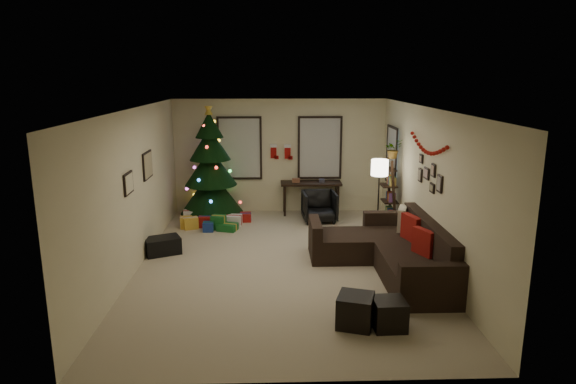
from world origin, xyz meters
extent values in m
plane|color=#B7A88A|center=(0.00, 0.00, 0.00)|extent=(7.00, 7.00, 0.00)
plane|color=white|center=(0.00, 0.00, 2.70)|extent=(7.00, 7.00, 0.00)
plane|color=beige|center=(0.00, 3.50, 1.35)|extent=(5.00, 0.00, 5.00)
plane|color=beige|center=(0.00, -3.50, 1.35)|extent=(5.00, 0.00, 5.00)
plane|color=beige|center=(-2.50, 0.00, 1.35)|extent=(0.00, 7.00, 7.00)
plane|color=beige|center=(2.50, 0.00, 1.35)|extent=(0.00, 7.00, 7.00)
cube|color=#728CB2|center=(-0.95, 3.47, 1.55)|extent=(0.94, 0.02, 1.35)
cube|color=beige|center=(-0.95, 3.47, 1.55)|extent=(0.94, 0.03, 1.35)
cube|color=#728CB2|center=(0.95, 3.47, 1.55)|extent=(0.94, 0.02, 1.35)
cube|color=beige|center=(0.95, 3.47, 1.55)|extent=(0.94, 0.03, 1.35)
cube|color=#728CB2|center=(2.47, 2.55, 1.50)|extent=(0.05, 0.27, 1.17)
cube|color=beige|center=(2.47, 2.55, 1.50)|extent=(0.05, 0.45, 1.17)
cylinder|color=black|center=(-1.58, 2.92, 0.16)|extent=(0.11, 0.11, 0.32)
cone|color=black|center=(-1.58, 2.92, 0.63)|extent=(1.43, 1.43, 1.00)
cone|color=black|center=(-1.58, 2.92, 1.21)|extent=(1.18, 1.18, 0.84)
cone|color=black|center=(-1.58, 2.92, 1.74)|extent=(0.93, 0.93, 0.74)
cone|color=black|center=(-1.58, 2.92, 2.16)|extent=(0.63, 0.63, 0.58)
cylinder|color=maroon|center=(-1.58, 2.92, 0.02)|extent=(1.16, 1.16, 0.04)
cube|color=silver|center=(-1.05, 2.35, 0.11)|extent=(0.35, 0.28, 0.22)
cube|color=#14591E|center=(-1.35, 2.05, 0.15)|extent=(0.28, 0.25, 0.30)
cube|color=maroon|center=(-0.80, 2.65, 0.09)|extent=(0.25, 0.30, 0.18)
cube|color=gold|center=(-1.95, 2.10, 0.12)|extent=(0.30, 0.22, 0.25)
cube|color=navy|center=(-1.55, 1.90, 0.10)|extent=(0.22, 0.22, 0.20)
cube|color=silver|center=(-2.05, 2.55, 0.14)|extent=(0.26, 0.26, 0.28)
cube|color=#14591E|center=(-1.15, 1.95, 0.07)|extent=(0.40, 0.30, 0.15)
cube|color=maroon|center=(-1.67, 2.25, 0.12)|extent=(0.26, 0.25, 0.23)
cube|color=gold|center=(-2.06, 2.16, 0.12)|extent=(0.25, 0.26, 0.24)
cube|color=black|center=(2.03, -0.51, 0.22)|extent=(0.94, 2.51, 0.44)
cube|color=black|center=(2.40, -0.51, 0.67)|extent=(0.20, 2.51, 0.46)
cube|color=black|center=(2.03, -1.86, 0.34)|extent=(0.94, 0.20, 0.69)
cube|color=black|center=(2.03, 0.85, 0.34)|extent=(0.94, 0.20, 0.69)
cube|color=black|center=(1.12, 0.27, 0.22)|extent=(0.89, 0.94, 0.44)
cube|color=black|center=(0.58, 0.27, 0.34)|extent=(0.18, 0.94, 0.69)
cube|color=maroon|center=(2.21, -0.82, 0.64)|extent=(0.28, 0.44, 0.43)
cube|color=maroon|center=(2.21, -0.10, 0.64)|extent=(0.26, 0.49, 0.48)
cube|color=beige|center=(2.21, 0.51, 0.63)|extent=(0.28, 0.49, 0.47)
cube|color=black|center=(0.89, -2.27, 0.21)|extent=(0.57, 0.57, 0.43)
cube|color=black|center=(1.32, -2.35, 0.20)|extent=(0.43, 0.43, 0.39)
cube|color=black|center=(0.73, 3.22, 0.74)|extent=(1.42, 0.51, 0.05)
cylinder|color=black|center=(0.10, 3.02, 0.36)|extent=(0.05, 0.05, 0.71)
cylinder|color=black|center=(0.10, 3.42, 0.36)|extent=(0.05, 0.05, 0.71)
cylinder|color=black|center=(1.36, 3.02, 0.36)|extent=(0.05, 0.05, 0.71)
cylinder|color=black|center=(1.36, 3.42, 0.36)|extent=(0.05, 0.05, 0.71)
imported|color=black|center=(0.87, 2.57, 0.35)|extent=(0.72, 0.68, 0.70)
cube|color=black|center=(2.32, 1.63, 0.77)|extent=(0.05, 0.05, 1.55)
cube|color=black|center=(2.32, 2.04, 0.77)|extent=(0.05, 0.05, 1.55)
cube|color=black|center=(2.29, 1.83, 0.30)|extent=(0.30, 0.43, 0.03)
cube|color=black|center=(2.29, 1.83, 0.64)|extent=(0.30, 0.43, 0.03)
cube|color=black|center=(2.29, 1.83, 0.99)|extent=(0.30, 0.43, 0.03)
cube|color=black|center=(2.29, 1.83, 1.33)|extent=(0.30, 0.43, 0.03)
imported|color=#4C4C4C|center=(2.30, 1.80, 1.82)|extent=(0.58, 0.55, 0.51)
cylinder|color=black|center=(1.95, 1.41, 0.01)|extent=(0.28, 0.28, 0.03)
cylinder|color=black|center=(1.95, 1.41, 0.70)|extent=(0.03, 0.03, 1.34)
cylinder|color=white|center=(1.95, 1.41, 1.44)|extent=(0.34, 0.34, 0.32)
cube|color=black|center=(-2.48, 0.84, 1.62)|extent=(0.04, 0.60, 0.50)
cube|color=tan|center=(-2.48, 0.84, 1.62)|extent=(0.01, 0.54, 0.45)
cube|color=black|center=(-2.48, -0.43, 1.55)|extent=(0.04, 0.45, 0.35)
cube|color=beige|center=(-2.48, -0.43, 1.55)|extent=(0.01, 0.41, 0.31)
cube|color=black|center=(2.48, -0.60, 1.55)|extent=(0.03, 0.22, 0.28)
cube|color=black|center=(2.48, -0.25, 1.70)|extent=(0.03, 0.18, 0.22)
cube|color=black|center=(2.48, -0.25, 1.40)|extent=(0.03, 0.20, 0.16)
cube|color=black|center=(2.48, 0.10, 1.58)|extent=(0.03, 0.26, 0.20)
cube|color=black|center=(2.48, 0.45, 1.48)|extent=(0.03, 0.18, 0.24)
cube|color=black|center=(2.48, 0.45, 1.78)|extent=(0.03, 0.16, 0.16)
cube|color=#990F0C|center=(-0.15, 3.49, 1.45)|extent=(0.14, 0.04, 0.30)
cube|color=white|center=(-0.15, 3.49, 1.60)|extent=(0.16, 0.05, 0.08)
cube|color=#990F0C|center=(-0.08, 3.49, 1.32)|extent=(0.10, 0.04, 0.08)
cube|color=#990F0C|center=(0.18, 3.36, 1.46)|extent=(0.14, 0.04, 0.30)
cube|color=white|center=(0.18, 3.36, 1.61)|extent=(0.16, 0.05, 0.08)
cube|color=#990F0C|center=(0.25, 3.36, 1.33)|extent=(0.10, 0.04, 0.08)
cube|color=black|center=(-2.23, 0.56, 0.16)|extent=(0.74, 0.64, 0.31)
camera|label=1|loc=(-0.19, -8.26, 3.23)|focal=31.09mm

